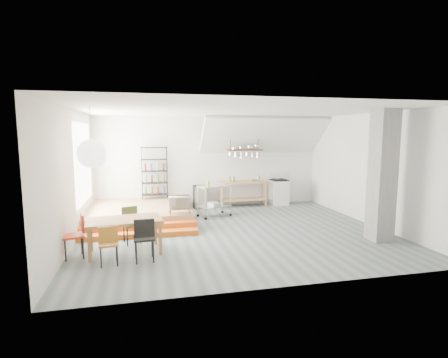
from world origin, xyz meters
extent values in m
plane|color=slate|center=(0.00, 0.00, 0.00)|extent=(8.00, 8.00, 0.00)
cube|color=silver|center=(0.00, 3.50, 1.60)|extent=(8.00, 0.04, 3.20)
cube|color=silver|center=(-4.00, 0.00, 1.60)|extent=(0.04, 7.00, 3.20)
cube|color=silver|center=(4.00, 0.00, 1.60)|extent=(0.04, 7.00, 3.20)
cube|color=white|center=(0.00, 0.00, 3.20)|extent=(8.00, 7.00, 0.02)
cube|color=white|center=(1.80, 2.90, 2.55)|extent=(4.40, 1.44, 1.32)
cube|color=white|center=(-3.98, 1.50, 1.80)|extent=(0.02, 2.50, 2.20)
cube|color=#A57A52|center=(-2.50, 2.00, 0.20)|extent=(3.00, 3.00, 0.40)
cube|color=orange|center=(-2.50, 0.05, 0.07)|extent=(3.00, 0.35, 0.13)
cube|color=orange|center=(-2.50, 0.40, 0.13)|extent=(3.00, 0.35, 0.27)
cube|color=slate|center=(3.30, -1.50, 1.60)|extent=(0.50, 0.50, 3.20)
cube|color=#A57A52|center=(1.10, 3.15, 0.88)|extent=(1.80, 0.60, 0.06)
cube|color=#A57A52|center=(1.10, 3.15, 0.25)|extent=(1.70, 0.55, 0.04)
cube|color=#A57A52|center=(1.92, 3.37, 0.43)|extent=(0.06, 0.06, 0.86)
cube|color=#A57A52|center=(0.28, 3.37, 0.43)|extent=(0.06, 0.06, 0.86)
cube|color=#A57A52|center=(1.92, 2.93, 0.43)|extent=(0.06, 0.06, 0.86)
cube|color=#A57A52|center=(0.28, 2.93, 0.43)|extent=(0.06, 0.06, 0.86)
cube|color=white|center=(2.50, 3.15, 0.45)|extent=(0.60, 0.60, 0.90)
cube|color=black|center=(2.50, 3.15, 0.92)|extent=(0.58, 0.58, 0.03)
cube|color=white|center=(2.50, 3.43, 1.05)|extent=(0.60, 0.05, 0.25)
cylinder|color=black|center=(2.64, 3.29, 0.94)|extent=(0.18, 0.18, 0.02)
cylinder|color=black|center=(2.36, 3.29, 0.94)|extent=(0.18, 0.18, 0.02)
cylinder|color=black|center=(2.64, 3.01, 0.94)|extent=(0.18, 0.18, 0.02)
cylinder|color=black|center=(2.36, 3.01, 0.94)|extent=(0.18, 0.18, 0.02)
cube|color=#392217|center=(1.10, 2.95, 2.05)|extent=(1.20, 0.50, 0.05)
cylinder|color=black|center=(0.60, 2.95, 2.62)|extent=(0.02, 0.02, 1.15)
cylinder|color=black|center=(1.60, 2.95, 2.62)|extent=(0.02, 0.02, 1.15)
cylinder|color=silver|center=(0.60, 2.90, 1.91)|extent=(0.16, 0.16, 0.12)
cylinder|color=silver|center=(0.80, 2.90, 1.89)|extent=(0.20, 0.20, 0.16)
cylinder|color=silver|center=(1.00, 2.90, 1.87)|extent=(0.16, 0.16, 0.20)
cylinder|color=silver|center=(1.20, 2.90, 1.91)|extent=(0.20, 0.20, 0.12)
cylinder|color=silver|center=(1.40, 2.90, 1.89)|extent=(0.16, 0.16, 0.16)
cylinder|color=silver|center=(1.60, 2.90, 1.87)|extent=(0.20, 0.20, 0.20)
cylinder|color=black|center=(-1.58, 3.38, 1.30)|extent=(0.02, 0.02, 1.80)
cylinder|color=black|center=(-2.42, 3.38, 1.30)|extent=(0.02, 0.02, 1.80)
cylinder|color=black|center=(-1.58, 3.02, 1.30)|extent=(0.02, 0.02, 1.80)
cylinder|color=black|center=(-2.42, 3.02, 1.30)|extent=(0.02, 0.02, 1.80)
cube|color=black|center=(-2.00, 3.20, 0.55)|extent=(0.88, 0.38, 0.02)
cube|color=black|center=(-2.00, 3.20, 0.95)|extent=(0.88, 0.38, 0.02)
cube|color=black|center=(-2.00, 3.20, 1.35)|extent=(0.88, 0.38, 0.02)
cube|color=black|center=(-2.00, 3.20, 1.75)|extent=(0.88, 0.38, 0.02)
cube|color=black|center=(-2.00, 3.20, 2.15)|extent=(0.88, 0.38, 0.03)
cylinder|color=#4B8A37|center=(-2.00, 3.20, 0.69)|extent=(0.07, 0.07, 0.24)
cylinder|color=brown|center=(-2.00, 3.20, 1.09)|extent=(0.07, 0.07, 0.24)
cylinder|color=maroon|center=(-2.00, 3.20, 1.49)|extent=(0.07, 0.07, 0.24)
cube|color=#A57A52|center=(-1.40, 0.75, 0.55)|extent=(0.60, 0.40, 0.03)
cylinder|color=black|center=(-1.13, 0.92, 0.47)|extent=(0.02, 0.02, 0.13)
cylinder|color=black|center=(-1.67, 0.92, 0.47)|extent=(0.02, 0.02, 0.13)
cylinder|color=black|center=(-1.13, 0.58, 0.47)|extent=(0.02, 0.02, 0.13)
cylinder|color=black|center=(-1.67, 0.58, 0.47)|extent=(0.02, 0.02, 0.13)
sphere|color=white|center=(-3.38, -1.14, 2.20)|extent=(0.60, 0.60, 0.60)
cube|color=olive|center=(-2.78, -1.08, 0.73)|extent=(1.68, 1.06, 0.06)
cube|color=olive|center=(-2.11, -0.62, 0.35)|extent=(0.08, 0.08, 0.70)
cube|color=olive|center=(-3.54, -0.77, 0.35)|extent=(0.08, 0.08, 0.70)
cube|color=olive|center=(-2.03, -1.38, 0.35)|extent=(0.08, 0.08, 0.70)
cube|color=olive|center=(-3.46, -1.53, 0.35)|extent=(0.08, 0.08, 0.70)
cube|color=#AA681D|center=(-3.06, -1.76, 0.43)|extent=(0.42, 0.42, 0.04)
cube|color=#AA681D|center=(-3.04, -1.93, 0.66)|extent=(0.36, 0.08, 0.33)
cylinder|color=black|center=(-3.19, -1.93, 0.21)|extent=(0.03, 0.03, 0.42)
cylinder|color=black|center=(-2.89, -1.89, 0.21)|extent=(0.03, 0.03, 0.42)
cylinder|color=black|center=(-3.23, -1.62, 0.21)|extent=(0.03, 0.03, 0.42)
cylinder|color=black|center=(-2.93, -1.59, 0.21)|extent=(0.03, 0.03, 0.42)
cube|color=black|center=(-2.37, -1.68, 0.48)|extent=(0.45, 0.45, 0.04)
cube|color=black|center=(-2.36, -1.87, 0.74)|extent=(0.40, 0.07, 0.37)
cylinder|color=black|center=(-2.53, -1.86, 0.23)|extent=(0.03, 0.03, 0.47)
cylinder|color=black|center=(-2.19, -1.84, 0.23)|extent=(0.03, 0.03, 0.47)
cylinder|color=black|center=(-2.55, -1.52, 0.23)|extent=(0.03, 0.03, 0.47)
cylinder|color=black|center=(-2.21, -1.50, 0.23)|extent=(0.03, 0.03, 0.47)
cube|color=#54612D|center=(-2.65, -0.41, 0.45)|extent=(0.49, 0.49, 0.04)
cube|color=#54612D|center=(-2.71, -0.24, 0.69)|extent=(0.37, 0.15, 0.35)
cylinder|color=black|center=(-2.55, -0.21, 0.22)|extent=(0.03, 0.03, 0.44)
cylinder|color=black|center=(-2.85, -0.30, 0.22)|extent=(0.03, 0.03, 0.44)
cylinder|color=black|center=(-2.46, -0.51, 0.22)|extent=(0.03, 0.03, 0.44)
cylinder|color=black|center=(-2.76, -0.61, 0.22)|extent=(0.03, 0.03, 0.44)
cube|color=red|center=(-3.83, -1.19, 0.48)|extent=(0.52, 0.52, 0.04)
cube|color=red|center=(-3.64, -1.14, 0.74)|extent=(0.14, 0.40, 0.37)
cylinder|color=black|center=(-3.62, -1.31, 0.23)|extent=(0.03, 0.03, 0.47)
cylinder|color=black|center=(-3.70, -0.98, 0.23)|extent=(0.03, 0.03, 0.47)
cylinder|color=black|center=(-3.95, -1.39, 0.23)|extent=(0.03, 0.03, 0.47)
cylinder|color=black|center=(-4.03, -1.06, 0.23)|extent=(0.03, 0.03, 0.47)
cube|color=silver|center=(-0.20, 1.82, 0.97)|extent=(1.12, 0.87, 0.04)
cube|color=silver|center=(-0.20, 1.82, 0.33)|extent=(1.12, 0.87, 0.03)
cylinder|color=silver|center=(0.15, 2.22, 0.50)|extent=(0.03, 0.03, 0.95)
sphere|color=black|center=(0.15, 2.22, 0.04)|extent=(0.09, 0.09, 0.09)
cylinder|color=silver|center=(-0.72, 1.89, 0.50)|extent=(0.03, 0.03, 0.95)
sphere|color=black|center=(-0.72, 1.89, 0.04)|extent=(0.09, 0.09, 0.09)
cylinder|color=silver|center=(0.32, 1.76, 0.50)|extent=(0.03, 0.03, 0.95)
sphere|color=black|center=(0.32, 1.76, 0.04)|extent=(0.09, 0.09, 0.09)
cylinder|color=silver|center=(-0.55, 1.43, 0.50)|extent=(0.03, 0.03, 0.95)
sphere|color=black|center=(-0.55, 1.43, 0.04)|extent=(0.09, 0.09, 0.09)
cube|color=black|center=(-0.44, 3.20, 0.40)|extent=(0.47, 0.47, 0.79)
imported|color=beige|center=(-1.40, 0.75, 0.73)|extent=(0.61, 0.43, 0.33)
imported|color=silver|center=(1.51, 3.10, 0.94)|extent=(0.27, 0.27, 0.05)
camera|label=1|loc=(-2.30, -8.83, 2.61)|focal=28.00mm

